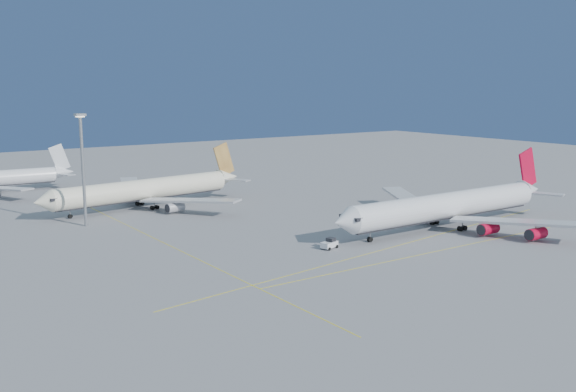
# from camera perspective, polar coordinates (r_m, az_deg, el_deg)

# --- Properties ---
(ground) EXTENTS (500.00, 500.00, 0.00)m
(ground) POSITION_cam_1_polar(r_m,az_deg,el_deg) (144.52, 7.96, -3.94)
(ground) COLOR slate
(ground) RESTS_ON ground
(taxiway_lines) EXTENTS (118.86, 140.00, 0.02)m
(taxiway_lines) POSITION_cam_1_polar(r_m,az_deg,el_deg) (140.07, 1.75, -4.29)
(taxiway_lines) COLOR yellow
(taxiway_lines) RESTS_ON ground
(airliner_virgin) EXTENTS (71.88, 64.77, 17.78)m
(airliner_virgin) POSITION_cam_1_polar(r_m,az_deg,el_deg) (160.24, 14.22, -0.83)
(airliner_virgin) COLOR white
(airliner_virgin) RESTS_ON ground
(airliner_etihad) EXTENTS (64.49, 59.10, 16.84)m
(airliner_etihad) POSITION_cam_1_polar(r_m,az_deg,el_deg) (185.15, -12.36, 0.58)
(airliner_etihad) COLOR silver
(airliner_etihad) RESTS_ON ground
(pushback_tug) EXTENTS (4.31, 3.25, 2.21)m
(pushback_tug) POSITION_cam_1_polar(r_m,az_deg,el_deg) (136.40, 3.71, -4.25)
(pushback_tug) COLOR white
(pushback_tug) RESTS_ON ground
(light_mast) EXTENTS (2.37, 2.37, 27.46)m
(light_mast) POSITION_cam_1_polar(r_m,az_deg,el_deg) (162.69, -17.80, 3.03)
(light_mast) COLOR gray
(light_mast) RESTS_ON ground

